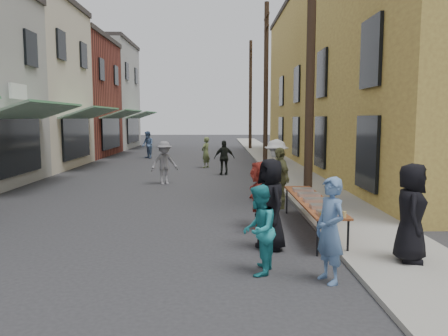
{
  "coord_description": "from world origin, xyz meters",
  "views": [
    {
      "loc": [
        1.63,
        -9.86,
        2.62
      ],
      "look_at": [
        1.77,
        1.68,
        1.3
      ],
      "focal_mm": 35.0,
      "sensor_mm": 36.0,
      "label": 1
    }
  ],
  "objects_px": {
    "catering_tray_sausage": "(330,213)",
    "server": "(411,213)",
    "utility_pole_near": "(311,53)",
    "guest_front_a": "(271,204)",
    "guest_front_c": "(259,230)",
    "utility_pole_mid": "(266,85)",
    "serving_table": "(312,201)",
    "utility_pole_far": "(250,96)"
  },
  "relations": [
    {
      "from": "catering_tray_sausage",
      "to": "server",
      "type": "relative_size",
      "value": 0.29
    },
    {
      "from": "utility_pole_near",
      "to": "utility_pole_mid",
      "type": "height_order",
      "value": "same"
    },
    {
      "from": "guest_front_a",
      "to": "guest_front_c",
      "type": "bearing_deg",
      "value": -33.58
    },
    {
      "from": "catering_tray_sausage",
      "to": "utility_pole_near",
      "type": "bearing_deg",
      "value": 83.76
    },
    {
      "from": "catering_tray_sausage",
      "to": "guest_front_a",
      "type": "bearing_deg",
      "value": 167.86
    },
    {
      "from": "utility_pole_near",
      "to": "utility_pole_mid",
      "type": "distance_m",
      "value": 12.0
    },
    {
      "from": "catering_tray_sausage",
      "to": "utility_pole_mid",
      "type": "bearing_deg",
      "value": 88.27
    },
    {
      "from": "guest_front_a",
      "to": "server",
      "type": "bearing_deg",
      "value": 46.61
    },
    {
      "from": "serving_table",
      "to": "catering_tray_sausage",
      "type": "xyz_separation_m",
      "value": [
        -0.0,
        -1.65,
        0.08
      ]
    },
    {
      "from": "catering_tray_sausage",
      "to": "guest_front_c",
      "type": "relative_size",
      "value": 0.33
    },
    {
      "from": "serving_table",
      "to": "utility_pole_near",
      "type": "bearing_deg",
      "value": 80.3
    },
    {
      "from": "utility_pole_far",
      "to": "serving_table",
      "type": "relative_size",
      "value": 2.25
    },
    {
      "from": "utility_pole_mid",
      "to": "guest_front_c",
      "type": "distance_m",
      "value": 18.23
    },
    {
      "from": "guest_front_a",
      "to": "server",
      "type": "xyz_separation_m",
      "value": [
        2.34,
        -1.06,
        0.06
      ]
    },
    {
      "from": "utility_pole_mid",
      "to": "server",
      "type": "distance_m",
      "value": 17.76
    },
    {
      "from": "guest_front_c",
      "to": "guest_front_a",
      "type": "bearing_deg",
      "value": -179.45
    },
    {
      "from": "serving_table",
      "to": "utility_pole_mid",
      "type": "bearing_deg",
      "value": 88.08
    },
    {
      "from": "guest_front_a",
      "to": "catering_tray_sausage",
      "type": "bearing_deg",
      "value": 58.86
    },
    {
      "from": "utility_pole_near",
      "to": "serving_table",
      "type": "bearing_deg",
      "value": -99.7
    },
    {
      "from": "utility_pole_near",
      "to": "guest_front_a",
      "type": "relative_size",
      "value": 4.92
    },
    {
      "from": "server",
      "to": "guest_front_c",
      "type": "bearing_deg",
      "value": 117.12
    },
    {
      "from": "utility_pole_far",
      "to": "guest_front_a",
      "type": "relative_size",
      "value": 4.92
    },
    {
      "from": "server",
      "to": "utility_pole_mid",
      "type": "bearing_deg",
      "value": 22.34
    },
    {
      "from": "utility_pole_near",
      "to": "guest_front_a",
      "type": "distance_m",
      "value": 5.85
    },
    {
      "from": "utility_pole_far",
      "to": "catering_tray_sausage",
      "type": "xyz_separation_m",
      "value": [
        -0.5,
        -28.57,
        -3.71
      ]
    },
    {
      "from": "utility_pole_near",
      "to": "server",
      "type": "distance_m",
      "value": 6.48
    },
    {
      "from": "utility_pole_near",
      "to": "utility_pole_mid",
      "type": "xyz_separation_m",
      "value": [
        0.0,
        12.0,
        0.0
      ]
    },
    {
      "from": "utility_pole_mid",
      "to": "catering_tray_sausage",
      "type": "relative_size",
      "value": 18.0
    },
    {
      "from": "utility_pole_mid",
      "to": "catering_tray_sausage",
      "type": "xyz_separation_m",
      "value": [
        -0.5,
        -16.57,
        -3.71
      ]
    },
    {
      "from": "utility_pole_near",
      "to": "serving_table",
      "type": "relative_size",
      "value": 2.25
    },
    {
      "from": "utility_pole_near",
      "to": "serving_table",
      "type": "height_order",
      "value": "utility_pole_near"
    },
    {
      "from": "serving_table",
      "to": "server",
      "type": "xyz_separation_m",
      "value": [
        1.21,
        -2.47,
        0.26
      ]
    },
    {
      "from": "utility_pole_near",
      "to": "guest_front_c",
      "type": "bearing_deg",
      "value": -109.24
    },
    {
      "from": "utility_pole_mid",
      "to": "serving_table",
      "type": "xyz_separation_m",
      "value": [
        -0.5,
        -14.92,
        -3.79
      ]
    },
    {
      "from": "guest_front_c",
      "to": "catering_tray_sausage",
      "type": "bearing_deg",
      "value": 142.78
    },
    {
      "from": "utility_pole_far",
      "to": "catering_tray_sausage",
      "type": "height_order",
      "value": "utility_pole_far"
    },
    {
      "from": "guest_front_c",
      "to": "utility_pole_mid",
      "type": "bearing_deg",
      "value": -171.3
    },
    {
      "from": "utility_pole_near",
      "to": "catering_tray_sausage",
      "type": "height_order",
      "value": "utility_pole_near"
    },
    {
      "from": "utility_pole_mid",
      "to": "guest_front_c",
      "type": "height_order",
      "value": "utility_pole_mid"
    },
    {
      "from": "utility_pole_near",
      "to": "server",
      "type": "bearing_deg",
      "value": -82.51
    },
    {
      "from": "utility_pole_near",
      "to": "guest_front_a",
      "type": "bearing_deg",
      "value": -110.7
    },
    {
      "from": "utility_pole_mid",
      "to": "server",
      "type": "bearing_deg",
      "value": -87.67
    }
  ]
}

